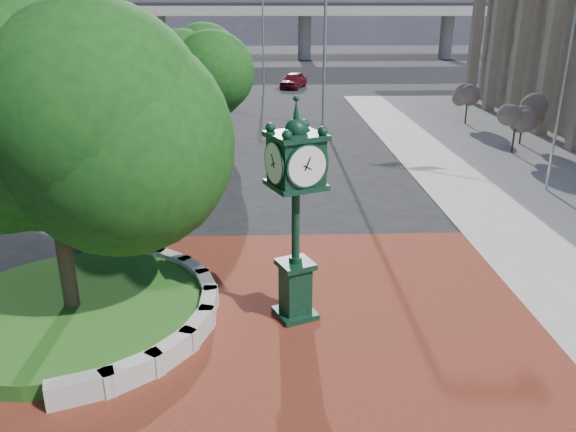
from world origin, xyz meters
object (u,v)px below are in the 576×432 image
Objects in this scene: parked_car at (294,80)px; street_lamp_far at (265,30)px; flagpole_a at (565,75)px; street_lamp_near at (329,33)px; post_clock at (296,205)px.

street_lamp_far reaches higher than parked_car.
street_lamp_near is (-7.54, 13.84, 0.93)m from flagpole_a.
post_clock is 0.58× the size of flagpole_a.
flagpole_a reaches higher than parked_car.
street_lamp_far is (-0.70, 42.51, 2.17)m from post_clock.
street_lamp_far is (-2.53, 2.12, 4.32)m from parked_car.
street_lamp_near reaches higher than flagpole_a.
parked_car is at bearing 94.38° from street_lamp_near.
post_clock is 40.48m from parked_car.
flagpole_a is (10.67, 9.52, 1.74)m from post_clock.
street_lamp_near is at bearing -66.17° from parked_car.
post_clock is at bearing -97.64° from street_lamp_near.
street_lamp_near is (3.13, 23.36, 2.66)m from post_clock.
parked_car is (1.83, 40.38, -2.15)m from post_clock.
street_lamp_far reaches higher than post_clock.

